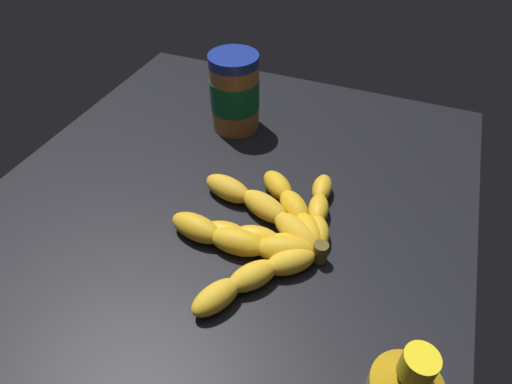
{
  "coord_description": "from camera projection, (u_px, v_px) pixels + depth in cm",
  "views": [
    {
      "loc": [
        -42.29,
        -22.22,
        46.44
      ],
      "look_at": [
        1.16,
        -4.79,
        3.06
      ],
      "focal_mm": 30.43,
      "sensor_mm": 36.0,
      "label": 1
    }
  ],
  "objects": [
    {
      "name": "banana_bunch",
      "position": [
        267.0,
        229.0,
        0.6
      ],
      "size": [
        30.68,
        22.51,
        3.66
      ],
      "color": "gold",
      "rests_on": "ground_plane"
    },
    {
      "name": "peanut_butter_jar",
      "position": [
        235.0,
        93.0,
        0.77
      ],
      "size": [
        8.8,
        8.8,
        14.11
      ],
      "color": "#9E602D",
      "rests_on": "ground_plane"
    },
    {
      "name": "ground_plane",
      "position": [
        225.0,
        212.0,
        0.68
      ],
      "size": [
        83.68,
        72.66,
        3.84
      ],
      "primitive_type": "cube",
      "color": "black"
    }
  ]
}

